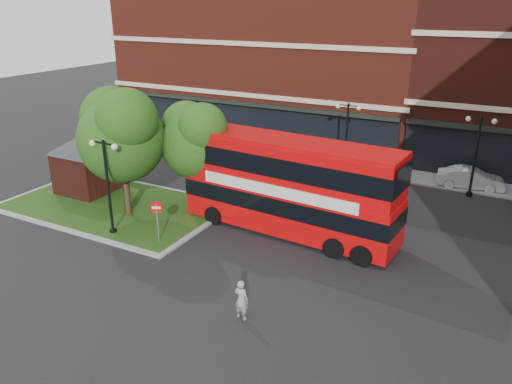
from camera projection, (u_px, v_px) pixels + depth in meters
The scene contains 15 objects.
ground at pixel (200, 261), 23.04m from camera, with size 120.00×120.00×0.00m, color black.
pavement_far at pixel (327, 163), 36.60m from camera, with size 44.00×3.00×0.12m, color slate.
terrace_far_left at pixel (275, 52), 43.79m from camera, with size 26.00×12.00×14.00m, color maroon.
traffic_island at pixel (115, 206), 28.99m from camera, with size 12.60×7.60×0.15m.
kiosk at pixel (85, 157), 30.32m from camera, with size 6.51×6.51×3.60m.
tree_island_west at pixel (120, 131), 26.33m from camera, with size 5.40×4.71×7.21m.
tree_island_east at pixel (195, 137), 27.25m from camera, with size 4.46×3.90×6.29m.
lamp_island at pixel (108, 183), 24.60m from camera, with size 1.72×0.36×5.00m.
lamp_far_left at pixel (346, 136), 33.08m from camera, with size 1.72×0.36×5.00m.
lamp_far_right at pixel (476, 152), 29.57m from camera, with size 1.72×0.36×5.00m.
bus at pixel (289, 180), 24.91m from camera, with size 11.46×3.46×4.31m.
woman at pixel (241, 300), 18.59m from camera, with size 0.59×0.39×1.62m, color gray.
car_silver at pixel (279, 154), 36.44m from camera, with size 1.71×4.24×1.45m, color #A2A5A9.
car_white at pixel (470, 178), 31.66m from camera, with size 1.40×4.03×1.33m, color silver.
no_entry_sign at pixel (157, 214), 24.08m from camera, with size 0.58×0.30×2.24m.
Camera 1 is at (11.84, -16.75, 11.25)m, focal length 35.00 mm.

